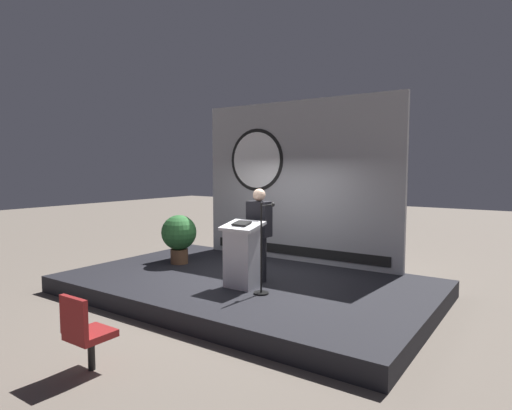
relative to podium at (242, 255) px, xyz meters
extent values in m
plane|color=#6B6056|center=(-0.28, 0.49, -0.84)|extent=(40.00, 40.00, 0.00)
cube|color=black|center=(-0.28, 0.49, -0.69)|extent=(6.40, 4.00, 0.30)
cube|color=#9E9EA3|center=(-0.28, 2.34, 1.15)|extent=(4.56, 0.10, 3.39)
cylinder|color=black|center=(-1.28, 2.29, 1.62)|extent=(1.39, 0.02, 1.39)
cylinder|color=white|center=(-1.28, 2.28, 1.62)|extent=(1.24, 0.02, 1.24)
cube|color=black|center=(-0.28, 2.28, -0.32)|extent=(4.10, 0.02, 0.20)
cube|color=silver|center=(0.00, 0.00, -0.04)|extent=(0.52, 0.40, 1.00)
cube|color=silver|center=(0.00, 0.00, 0.49)|extent=(0.64, 0.50, 0.15)
cube|color=black|center=(0.00, -0.02, 0.53)|extent=(0.28, 0.20, 0.06)
cylinder|color=black|center=(0.01, 0.48, -0.14)|extent=(0.26, 0.26, 0.79)
cube|color=black|center=(0.01, 0.48, 0.56)|extent=(0.40, 0.24, 0.61)
sphere|color=beige|center=(0.01, 0.48, 0.98)|extent=(0.22, 0.22, 0.22)
cylinder|color=black|center=(0.48, -0.15, -0.53)|extent=(0.24, 0.24, 0.02)
cylinder|color=black|center=(0.48, -0.15, 0.18)|extent=(0.03, 0.03, 1.44)
cylinder|color=black|center=(0.48, 0.02, 0.85)|extent=(0.02, 0.34, 0.02)
sphere|color=#262626|center=(0.48, 0.19, 0.85)|extent=(0.07, 0.07, 0.07)
cylinder|color=brown|center=(-2.15, 0.70, -0.39)|extent=(0.36, 0.36, 0.30)
sphere|color=#2D6B33|center=(-2.15, 0.70, 0.11)|extent=(0.72, 0.72, 0.72)
cylinder|color=black|center=(-0.03, -2.86, -0.66)|extent=(0.08, 0.08, 0.37)
cube|color=maroon|center=(-0.03, -2.86, -0.43)|extent=(0.44, 0.44, 0.08)
cube|color=maroon|center=(-0.03, -3.06, -0.17)|extent=(0.44, 0.06, 0.44)
camera|label=1|loc=(4.18, -5.69, 1.44)|focal=30.28mm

